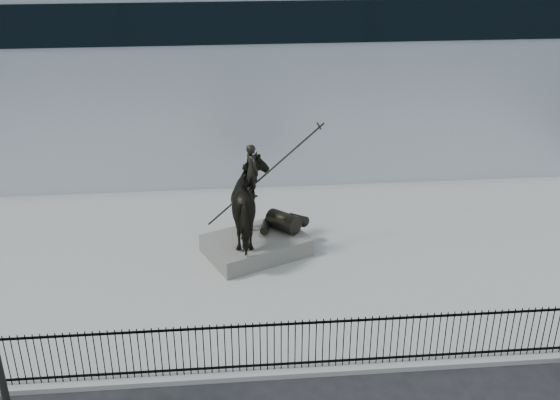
{
  "coord_description": "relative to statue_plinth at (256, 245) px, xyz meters",
  "views": [
    {
      "loc": [
        -1.64,
        -12.33,
        11.38
      ],
      "look_at": [
        0.02,
        6.0,
        2.8
      ],
      "focal_mm": 42.0,
      "sensor_mm": 36.0,
      "label": 1
    }
  ],
  "objects": [
    {
      "name": "picket_fence",
      "position": [
        0.68,
        -6.14,
        0.44
      ],
      "size": [
        22.1,
        0.1,
        1.5
      ],
      "color": "black",
      "rests_on": "plaza"
    },
    {
      "name": "equestrian_statue",
      "position": [
        0.06,
        0.03,
        1.6
      ],
      "size": [
        3.86,
        3.28,
        3.57
      ],
      "rotation": [
        0.0,
        0.0,
        0.42
      ],
      "color": "black",
      "rests_on": "statue_plinth"
    },
    {
      "name": "building",
      "position": [
        0.68,
        12.61,
        4.04
      ],
      "size": [
        44.0,
        14.0,
        9.0
      ],
      "primitive_type": "cube",
      "color": "silver",
      "rests_on": "ground"
    },
    {
      "name": "statue_plinth",
      "position": [
        0.0,
        0.0,
        0.0
      ],
      "size": [
        3.92,
        3.41,
        0.62
      ],
      "primitive_type": "cube",
      "rotation": [
        0.0,
        0.0,
        0.42
      ],
      "color": "#514F4A",
      "rests_on": "plaza"
    },
    {
      "name": "plaza",
      "position": [
        0.68,
        -0.39,
        -0.38
      ],
      "size": [
        30.0,
        12.0,
        0.15
      ],
      "primitive_type": "cube",
      "color": "gray",
      "rests_on": "ground"
    }
  ]
}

